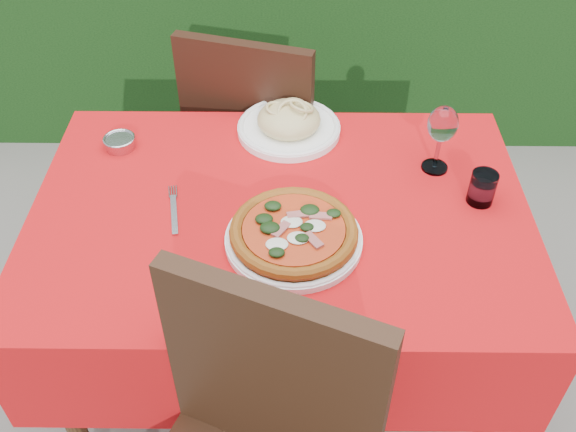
{
  "coord_description": "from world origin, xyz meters",
  "views": [
    {
      "loc": [
        0.03,
        -1.2,
        1.83
      ],
      "look_at": [
        0.02,
        -0.05,
        0.77
      ],
      "focal_mm": 40.0,
      "sensor_mm": 36.0,
      "label": 1
    }
  ],
  "objects_px": {
    "pizza_plate": "(294,234)",
    "fork": "(174,215)",
    "water_glass": "(482,189)",
    "chair_far": "(258,137)",
    "wine_glass": "(442,127)",
    "steel_ramekin": "(120,143)",
    "pasta_plate": "(289,123)"
  },
  "relations": [
    {
      "from": "water_glass",
      "to": "chair_far",
      "type": "bearing_deg",
      "value": 137.1
    },
    {
      "from": "chair_far",
      "to": "steel_ramekin",
      "type": "bearing_deg",
      "value": 58.72
    },
    {
      "from": "steel_ramekin",
      "to": "chair_far",
      "type": "bearing_deg",
      "value": 42.83
    },
    {
      "from": "pasta_plate",
      "to": "wine_glass",
      "type": "bearing_deg",
      "value": -22.52
    },
    {
      "from": "pizza_plate",
      "to": "steel_ramekin",
      "type": "height_order",
      "value": "pizza_plate"
    },
    {
      "from": "pasta_plate",
      "to": "water_glass",
      "type": "bearing_deg",
      "value": -31.28
    },
    {
      "from": "pizza_plate",
      "to": "chair_far",
      "type": "bearing_deg",
      "value": 99.91
    },
    {
      "from": "water_glass",
      "to": "steel_ramekin",
      "type": "relative_size",
      "value": 1.06
    },
    {
      "from": "chair_far",
      "to": "water_glass",
      "type": "height_order",
      "value": "chair_far"
    },
    {
      "from": "pizza_plate",
      "to": "fork",
      "type": "distance_m",
      "value": 0.31
    },
    {
      "from": "pasta_plate",
      "to": "water_glass",
      "type": "distance_m",
      "value": 0.57
    },
    {
      "from": "chair_far",
      "to": "steel_ramekin",
      "type": "xyz_separation_m",
      "value": [
        -0.36,
        -0.34,
        0.22
      ]
    },
    {
      "from": "pizza_plate",
      "to": "fork",
      "type": "height_order",
      "value": "pizza_plate"
    },
    {
      "from": "chair_far",
      "to": "water_glass",
      "type": "relative_size",
      "value": 10.85
    },
    {
      "from": "pizza_plate",
      "to": "steel_ramekin",
      "type": "bearing_deg",
      "value": 142.82
    },
    {
      "from": "chair_far",
      "to": "pasta_plate",
      "type": "xyz_separation_m",
      "value": [
        0.11,
        -0.26,
        0.24
      ]
    },
    {
      "from": "steel_ramekin",
      "to": "water_glass",
      "type": "bearing_deg",
      "value": -12.69
    },
    {
      "from": "chair_far",
      "to": "wine_glass",
      "type": "bearing_deg",
      "value": 155.96
    },
    {
      "from": "water_glass",
      "to": "pasta_plate",
      "type": "bearing_deg",
      "value": 148.72
    },
    {
      "from": "water_glass",
      "to": "steel_ramekin",
      "type": "distance_m",
      "value": 0.98
    },
    {
      "from": "pizza_plate",
      "to": "pasta_plate",
      "type": "distance_m",
      "value": 0.45
    },
    {
      "from": "water_glass",
      "to": "fork",
      "type": "distance_m",
      "value": 0.77
    },
    {
      "from": "pizza_plate",
      "to": "pasta_plate",
      "type": "xyz_separation_m",
      "value": [
        -0.02,
        0.45,
        0.0
      ]
    },
    {
      "from": "pasta_plate",
      "to": "wine_glass",
      "type": "relative_size",
      "value": 1.53
    },
    {
      "from": "pizza_plate",
      "to": "wine_glass",
      "type": "distance_m",
      "value": 0.49
    },
    {
      "from": "water_glass",
      "to": "fork",
      "type": "bearing_deg",
      "value": -175.34
    },
    {
      "from": "wine_glass",
      "to": "fork",
      "type": "bearing_deg",
      "value": -163.89
    },
    {
      "from": "pizza_plate",
      "to": "fork",
      "type": "bearing_deg",
      "value": 163.02
    },
    {
      "from": "pizza_plate",
      "to": "water_glass",
      "type": "xyz_separation_m",
      "value": [
        0.47,
        0.15,
        0.01
      ]
    },
    {
      "from": "fork",
      "to": "chair_far",
      "type": "bearing_deg",
      "value": 63.99
    },
    {
      "from": "steel_ramekin",
      "to": "wine_glass",
      "type": "bearing_deg",
      "value": -5.49
    },
    {
      "from": "pasta_plate",
      "to": "water_glass",
      "type": "height_order",
      "value": "water_glass"
    }
  ]
}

